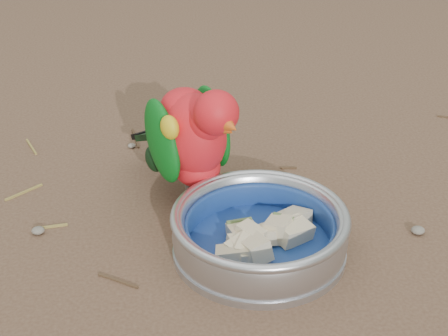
{
  "coord_description": "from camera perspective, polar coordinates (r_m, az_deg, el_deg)",
  "views": [
    {
      "loc": [
        -0.13,
        -0.67,
        0.53
      ],
      "look_at": [
        -0.06,
        0.12,
        0.08
      ],
      "focal_mm": 55.0,
      "sensor_mm": 36.0,
      "label": 1
    }
  ],
  "objects": [
    {
      "name": "food_bowl",
      "position": [
        0.88,
        2.94,
        -6.64
      ],
      "size": [
        0.22,
        0.22,
        0.02
      ],
      "primitive_type": "cylinder",
      "color": "#B2B2BA",
      "rests_on": "ground"
    },
    {
      "name": "ground_debris",
      "position": [
        0.9,
        5.47,
        -6.29
      ],
      "size": [
        0.9,
        0.8,
        0.01
      ],
      "primitive_type": null,
      "color": "olive",
      "rests_on": "ground"
    },
    {
      "name": "bowl_wall",
      "position": [
        0.87,
        2.99,
        -5.04
      ],
      "size": [
        0.22,
        0.22,
        0.04
      ],
      "primitive_type": null,
      "color": "#B2B2BA",
      "rests_on": "food_bowl"
    },
    {
      "name": "fruit_wedges",
      "position": [
        0.87,
        2.98,
        -5.42
      ],
      "size": [
        0.13,
        0.13,
        0.03
      ],
      "primitive_type": null,
      "color": "beige",
      "rests_on": "food_bowl"
    },
    {
      "name": "ground",
      "position": [
        0.86,
        4.93,
        -8.33
      ],
      "size": [
        60.0,
        60.0,
        0.0
      ],
      "primitive_type": "plane",
      "color": "brown"
    },
    {
      "name": "lory_parrot",
      "position": [
        0.94,
        -2.53,
        1.89
      ],
      "size": [
        0.21,
        0.25,
        0.19
      ],
      "primitive_type": null,
      "rotation": [
        0.0,
        0.0,
        -2.63
      ],
      "color": "red",
      "rests_on": "ground"
    }
  ]
}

